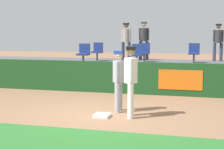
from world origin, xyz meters
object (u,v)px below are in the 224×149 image
object	(u,v)px
first_base	(102,115)
player_runner_visitor	(119,77)
player_fielder_home	(131,77)
spectator_casual	(218,40)
seat_back_right	(194,52)
spectator_hooded	(126,39)
seat_back_center	(144,51)
seat_front_left	(84,53)
seat_back_left	(98,51)
seat_front_center	(137,53)
spectator_capped	(144,38)

from	to	relation	value
first_base	player_runner_visitor	xyz separation A→B (m)	(0.25, 0.75, 0.94)
player_fielder_home	spectator_casual	size ratio (longest dim) A/B	1.09
seat_back_right	spectator_hooded	bearing A→B (deg)	169.15
seat_back_center	seat_front_left	world-z (taller)	same
player_fielder_home	seat_back_left	size ratio (longest dim) A/B	2.18
seat_back_left	seat_back_center	bearing A→B (deg)	-0.00
seat_front_center	seat_front_left	size ratio (longest dim) A/B	1.00
player_runner_visitor	seat_front_left	bearing A→B (deg)	-150.33
player_fielder_home	seat_front_left	distance (m)	5.83
player_runner_visitor	seat_back_left	world-z (taller)	seat_back_left
seat_front_center	seat_front_left	distance (m)	2.24
player_runner_visitor	seat_back_center	size ratio (longest dim) A/B	2.01
spectator_hooded	spectator_casual	xyz separation A→B (m)	(4.15, 0.61, -0.03)
seat_front_center	spectator_hooded	distance (m)	2.65
seat_back_left	player_fielder_home	bearing A→B (deg)	-65.90
spectator_capped	seat_back_left	bearing A→B (deg)	33.26
player_runner_visitor	seat_back_left	xyz separation A→B (m)	(-2.56, 6.21, 0.40)
seat_back_left	spectator_hooded	xyz separation A→B (m)	(1.22, 0.60, 0.54)
seat_back_center	seat_front_left	size ratio (longest dim) A/B	1.00
seat_front_center	seat_front_left	world-z (taller)	same
first_base	seat_back_left	size ratio (longest dim) A/B	0.48
player_runner_visitor	seat_front_center	world-z (taller)	seat_front_center
seat_back_center	spectator_capped	distance (m)	1.34
spectator_capped	seat_front_center	bearing A→B (deg)	96.87
player_runner_visitor	seat_back_right	distance (m)	6.48
seat_back_left	seat_front_center	size ratio (longest dim) A/B	1.00
seat_back_right	seat_front_left	size ratio (longest dim) A/B	1.00
first_base	spectator_casual	world-z (taller)	spectator_casual
seat_front_left	seat_front_center	bearing A→B (deg)	-0.01
player_fielder_home	spectator_capped	xyz separation A→B (m)	(-1.06, 7.94, 0.89)
seat_back_right	spectator_casual	xyz separation A→B (m)	(1.01, 1.21, 0.51)
seat_back_left	seat_front_center	world-z (taller)	same
first_base	spectator_capped	size ratio (longest dim) A/B	0.22
first_base	player_runner_visitor	bearing A→B (deg)	71.31
first_base	seat_back_left	world-z (taller)	seat_back_left
seat_back_left	seat_back_right	size ratio (longest dim) A/B	1.00
spectator_hooded	seat_front_center	bearing A→B (deg)	122.98
player_fielder_home	spectator_hooded	bearing A→B (deg)	-178.18
first_base	player_fielder_home	distance (m)	1.26
spectator_casual	seat_front_center	bearing A→B (deg)	33.93
seat_front_center	first_base	bearing A→B (deg)	-88.92
player_fielder_home	seat_back_right	distance (m)	6.89
player_fielder_home	seat_back_right	size ratio (longest dim) A/B	2.18
player_runner_visitor	seat_back_right	xyz separation A→B (m)	(1.80, 6.21, 0.40)
first_base	player_fielder_home	xyz separation A→B (m)	(0.72, 0.21, 1.02)
seat_front_left	spectator_hooded	bearing A→B (deg)	62.55
spectator_capped	player_fielder_home	bearing A→B (deg)	99.72
first_base	seat_front_center	xyz separation A→B (m)	(-0.10, 5.16, 1.34)
spectator_capped	spectator_casual	size ratio (longest dim) A/B	1.07
first_base	seat_back_left	xyz separation A→B (m)	(-2.30, 6.96, 1.34)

